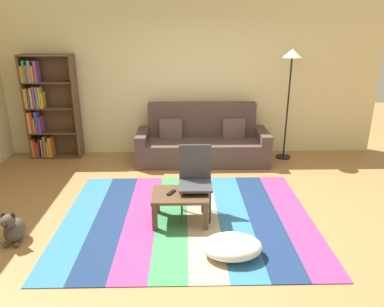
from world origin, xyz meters
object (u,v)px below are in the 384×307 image
at_px(bookshelf, 46,109).
at_px(folding_chair, 195,175).
at_px(couch, 202,142).
at_px(tv_remote, 171,193).
at_px(standing_lamp, 291,68).
at_px(dog, 14,229).
at_px(coffee_table, 180,199).
at_px(pouf, 232,247).

xyz_separation_m(bookshelf, folding_chair, (2.58, -2.22, -0.35)).
relative_size(couch, tv_remote, 15.07).
height_order(bookshelf, standing_lamp, standing_lamp).
bearing_deg(standing_lamp, dog, -144.50).
bearing_deg(dog, couch, 48.77).
height_order(bookshelf, coffee_table, bookshelf).
bearing_deg(coffee_table, tv_remote, 177.94).
distance_m(dog, folding_chair, 2.14).
bearing_deg(tv_remote, folding_chair, 59.38).
xyz_separation_m(coffee_table, pouf, (0.54, -0.74, -0.19)).
bearing_deg(pouf, bookshelf, 133.05).
relative_size(bookshelf, folding_chair, 2.02).
bearing_deg(bookshelf, pouf, -46.95).
bearing_deg(coffee_table, dog, -167.44).
bearing_deg(standing_lamp, couch, -175.52).
distance_m(coffee_table, tv_remote, 0.13).
relative_size(couch, pouf, 3.58).
distance_m(bookshelf, folding_chair, 3.42).
distance_m(coffee_table, dog, 1.89).
distance_m(pouf, folding_chair, 1.07).
height_order(couch, dog, couch).
distance_m(pouf, dog, 2.40).
bearing_deg(pouf, folding_chair, 110.97).
relative_size(standing_lamp, folding_chair, 2.13).
distance_m(couch, tv_remote, 2.16).
bearing_deg(bookshelf, folding_chair, -40.72).
xyz_separation_m(bookshelf, dog, (0.55, -2.81, -0.72)).
distance_m(standing_lamp, folding_chair, 2.86).
relative_size(coffee_table, dog, 1.69).
relative_size(dog, folding_chair, 0.44).
relative_size(pouf, dog, 1.59).
relative_size(bookshelf, standing_lamp, 0.95).
xyz_separation_m(dog, tv_remote, (1.73, 0.41, 0.23)).
bearing_deg(dog, tv_remote, 13.44).
distance_m(bookshelf, tv_remote, 3.34).
bearing_deg(couch, coffee_table, -100.02).
bearing_deg(coffee_table, bookshelf, 134.93).
height_order(dog, standing_lamp, standing_lamp).
distance_m(bookshelf, coffee_table, 3.43).
relative_size(standing_lamp, tv_remote, 12.76).
height_order(coffee_table, dog, dog).
height_order(dog, folding_chair, folding_chair).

